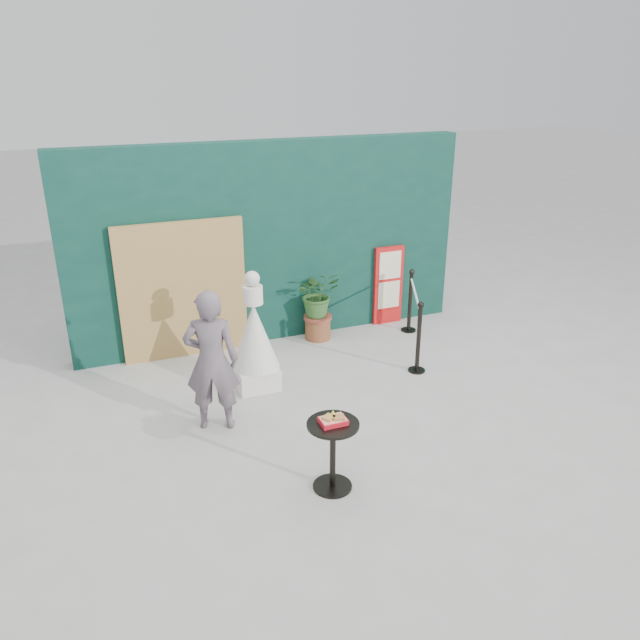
# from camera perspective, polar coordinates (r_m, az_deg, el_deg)

# --- Properties ---
(ground) EXTENTS (60.00, 60.00, 0.00)m
(ground) POSITION_cam_1_polar(r_m,az_deg,el_deg) (7.33, 3.55, -10.60)
(ground) COLOR #ADAAA5
(ground) RESTS_ON ground
(back_wall) EXTENTS (6.00, 0.30, 3.00)m
(back_wall) POSITION_cam_1_polar(r_m,az_deg,el_deg) (9.42, -4.45, 7.01)
(back_wall) COLOR #0A2E28
(back_wall) RESTS_ON ground
(bamboo_fence) EXTENTS (1.80, 0.08, 2.00)m
(bamboo_fence) POSITION_cam_1_polar(r_m,az_deg,el_deg) (9.07, -12.40, 2.63)
(bamboo_fence) COLOR tan
(bamboo_fence) RESTS_ON ground
(woman) EXTENTS (0.72, 0.58, 1.71)m
(woman) POSITION_cam_1_polar(r_m,az_deg,el_deg) (7.22, -9.88, -3.69)
(woman) COLOR #62545C
(woman) RESTS_ON ground
(menu_board) EXTENTS (0.50, 0.07, 1.30)m
(menu_board) POSITION_cam_1_polar(r_m,az_deg,el_deg) (10.21, 6.26, 3.16)
(menu_board) COLOR red
(menu_board) RESTS_ON ground
(statue) EXTENTS (0.63, 0.63, 1.61)m
(statue) POSITION_cam_1_polar(r_m,az_deg,el_deg) (8.13, -5.98, -1.93)
(statue) COLOR silver
(statue) RESTS_ON ground
(cafe_table) EXTENTS (0.52, 0.52, 0.75)m
(cafe_table) POSITION_cam_1_polar(r_m,az_deg,el_deg) (6.27, 1.18, -11.38)
(cafe_table) COLOR black
(cafe_table) RESTS_ON ground
(food_basket) EXTENTS (0.26, 0.19, 0.11)m
(food_basket) POSITION_cam_1_polar(r_m,az_deg,el_deg) (6.12, 1.21, -9.11)
(food_basket) COLOR red
(food_basket) RESTS_ON cafe_table
(planter) EXTENTS (0.65, 0.56, 1.11)m
(planter) POSITION_cam_1_polar(r_m,az_deg,el_deg) (9.54, -0.21, 1.86)
(planter) COLOR brown
(planter) RESTS_ON ground
(stanchion_barrier) EXTENTS (0.84, 1.54, 1.03)m
(stanchion_barrier) POSITION_cam_1_polar(r_m,az_deg,el_deg) (9.31, 8.59, 0.10)
(stanchion_barrier) COLOR black
(stanchion_barrier) RESTS_ON ground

